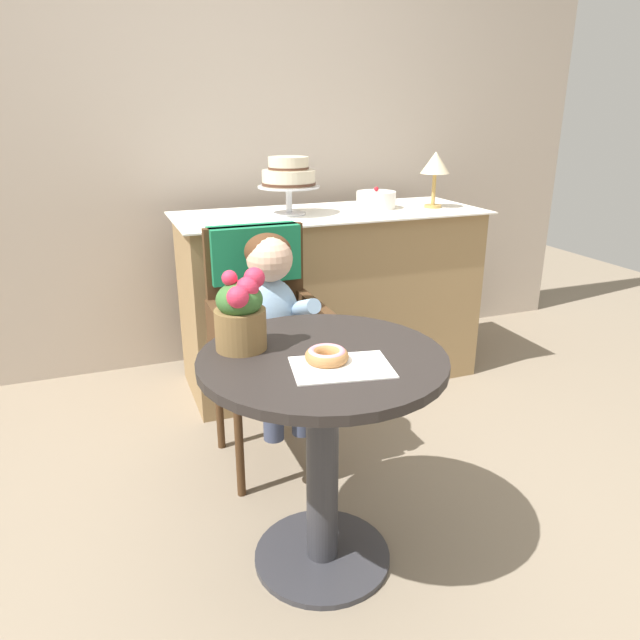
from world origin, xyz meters
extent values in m
plane|color=gray|center=(0.00, 0.00, 0.00)|extent=(8.00, 8.00, 0.00)
cube|color=#B2A393|center=(0.00, 1.85, 1.35)|extent=(4.80, 0.10, 2.70)
cylinder|color=#282321|center=(0.00, 0.00, 0.70)|extent=(0.72, 0.72, 0.03)
cylinder|color=#333338|center=(0.00, 0.00, 0.34)|extent=(0.10, 0.10, 0.69)
cylinder|color=#333338|center=(0.00, 0.00, 0.01)|extent=(0.44, 0.44, 0.02)
cube|color=#472D19|center=(0.02, 0.60, 0.47)|extent=(0.42, 0.42, 0.04)
cube|color=#472D19|center=(0.02, 0.79, 0.72)|extent=(0.40, 0.04, 0.46)
cube|color=#472D19|center=(-0.17, 0.60, 0.58)|extent=(0.04, 0.38, 0.18)
cube|color=#472D19|center=(0.21, 0.60, 0.58)|extent=(0.04, 0.38, 0.18)
cube|color=#197247|center=(0.02, 0.79, 0.84)|extent=(0.36, 0.11, 0.22)
cylinder|color=#472D19|center=(-0.16, 0.42, 0.23)|extent=(0.03, 0.03, 0.45)
cylinder|color=#472D19|center=(0.20, 0.42, 0.23)|extent=(0.03, 0.03, 0.45)
cylinder|color=#472D19|center=(-0.16, 0.78, 0.23)|extent=(0.03, 0.03, 0.45)
cylinder|color=#472D19|center=(0.20, 0.78, 0.23)|extent=(0.03, 0.03, 0.45)
ellipsoid|color=#8CADCC|center=(0.02, 0.58, 0.64)|extent=(0.22, 0.16, 0.30)
sphere|color=#E0B293|center=(0.02, 0.57, 0.87)|extent=(0.17, 0.17, 0.17)
ellipsoid|color=#4C2D19|center=(0.02, 0.59, 0.89)|extent=(0.17, 0.17, 0.14)
cylinder|color=#8CADCC|center=(-0.08, 0.50, 0.69)|extent=(0.08, 0.23, 0.13)
sphere|color=#E0B293|center=(-0.07, 0.42, 0.62)|extent=(0.06, 0.06, 0.06)
cylinder|color=#8CADCC|center=(0.11, 0.50, 0.69)|extent=(0.08, 0.23, 0.13)
sphere|color=#E0B293|center=(0.10, 0.42, 0.62)|extent=(0.06, 0.06, 0.06)
cylinder|color=#3F4760|center=(-0.04, 0.50, 0.53)|extent=(0.09, 0.22, 0.09)
cylinder|color=#3F4760|center=(-0.04, 0.39, 0.36)|extent=(0.08, 0.08, 0.26)
cylinder|color=#3F4760|center=(0.07, 0.50, 0.53)|extent=(0.09, 0.22, 0.09)
cylinder|color=#3F4760|center=(0.07, 0.39, 0.36)|extent=(0.08, 0.08, 0.26)
cube|color=white|center=(0.02, -0.10, 0.72)|extent=(0.30, 0.23, 0.00)
torus|color=#AD7542|center=(-0.01, -0.05, 0.74)|extent=(0.12, 0.12, 0.04)
torus|color=pink|center=(-0.01, -0.05, 0.75)|extent=(0.11, 0.11, 0.02)
cylinder|color=brown|center=(-0.20, 0.13, 0.78)|extent=(0.15, 0.15, 0.12)
ellipsoid|color=#38662D|center=(-0.20, 0.13, 0.87)|extent=(0.14, 0.14, 0.10)
sphere|color=#D82D4C|center=(-0.16, 0.13, 0.93)|extent=(0.06, 0.06, 0.06)
sphere|color=#D82D4C|center=(-0.18, 0.16, 0.87)|extent=(0.05, 0.05, 0.05)
sphere|color=#D82D4C|center=(-0.21, 0.16, 0.89)|extent=(0.07, 0.07, 0.07)
sphere|color=#D82D4C|center=(-0.23, 0.14, 0.93)|extent=(0.05, 0.05, 0.05)
sphere|color=#D82D4C|center=(-0.24, 0.12, 0.86)|extent=(0.05, 0.05, 0.05)
sphere|color=#D82D4C|center=(-0.22, 0.08, 0.89)|extent=(0.06, 0.06, 0.06)
sphere|color=#D82D4C|center=(-0.18, 0.11, 0.91)|extent=(0.06, 0.06, 0.06)
cube|color=#93754C|center=(0.55, 1.30, 0.45)|extent=(1.50, 0.56, 0.90)
cube|color=white|center=(0.55, 1.30, 0.90)|extent=(1.56, 0.62, 0.01)
cylinder|color=silver|center=(0.33, 1.30, 0.91)|extent=(0.16, 0.16, 0.01)
cylinder|color=silver|center=(0.33, 1.30, 0.97)|extent=(0.03, 0.03, 0.12)
cylinder|color=silver|center=(0.33, 1.30, 1.03)|extent=(0.30, 0.30, 0.01)
cylinder|color=beige|center=(0.33, 1.30, 1.08)|extent=(0.26, 0.25, 0.08)
cylinder|color=#4C2D1E|center=(0.33, 1.30, 1.05)|extent=(0.26, 0.26, 0.01)
cylinder|color=beige|center=(0.33, 1.30, 1.14)|extent=(0.19, 0.19, 0.06)
cylinder|color=#4C2D1E|center=(0.33, 1.30, 1.12)|extent=(0.20, 0.20, 0.01)
cylinder|color=white|center=(0.82, 1.33, 0.94)|extent=(0.20, 0.20, 0.09)
sphere|color=red|center=(0.82, 1.33, 1.00)|extent=(0.02, 0.02, 0.02)
cylinder|color=#B28C47|center=(1.10, 1.24, 0.91)|extent=(0.09, 0.09, 0.01)
cylinder|color=#B28C47|center=(1.10, 1.24, 0.99)|extent=(0.02, 0.02, 0.16)
cone|color=beige|center=(1.10, 1.24, 1.13)|extent=(0.15, 0.15, 0.11)
camera|label=1|loc=(-0.56, -1.44, 1.38)|focal=32.98mm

